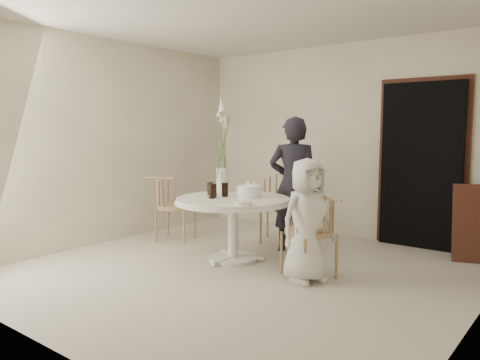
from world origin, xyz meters
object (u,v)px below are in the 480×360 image
Objects in this scene: chair_far at (282,196)px; girl at (294,185)px; chair_right at (317,225)px; birthday_cake at (249,192)px; chair_left at (167,199)px; table at (233,208)px; flower_vase at (222,155)px; boy at (307,220)px.

chair_far is 0.67m from girl.
chair_right is 1.03m from birthday_cake.
chair_left is 1.47m from birthday_cake.
table is 1.21m from chair_far.
flower_vase is at bearing 4.91° from girl.
birthday_cake is at bearing -116.31° from chair_left.
table is at bearing -127.49° from birthday_cake.
chair_far is 1.10m from birthday_cake.
flower_vase is (0.90, 0.11, 0.62)m from chair_left.
boy is at bearing 103.38° from girl.
chair_right is 0.52× the size of girl.
boy is (1.17, -1.34, 0.01)m from chair_far.
flower_vase is at bearing 95.29° from boy.
chair_right is 1.70m from flower_vase.
chair_left is at bearing -6.57° from girl.
chair_right and chair_left have the same top height.
birthday_cake is (0.11, 0.15, 0.18)m from table.
table is 4.78× the size of birthday_cake.
girl is at bearing -114.01° from chair_right.
chair_left is at bearing 177.17° from birthday_cake.
chair_far is 1.10m from flower_vase.
chair_right is 1.00× the size of chair_left.
girl is at bearing -66.45° from chair_far.
table is at bearing -37.27° from flower_vase.
chair_left is (-1.33, 0.22, -0.05)m from table.
chair_right is 2.45m from chair_left.
table is 1.42× the size of chair_far.
flower_vase is at bearing 161.55° from birthday_cake.
chair_far is 0.79× the size of flower_vase.
flower_vase is (-1.49, 0.47, 0.57)m from boy.
chair_left is at bearing -163.60° from chair_far.
chair_far is 3.36× the size of birthday_cake.
chair_far is at bearing -74.38° from chair_left.
girl is at bearing 29.91° from flower_vase.
birthday_cake is at bearing -18.45° from flower_vase.
boy is at bearing -17.38° from flower_vase.
chair_far is at bearing -113.02° from chair_right.
flower_vase is at bearing 142.73° from table.
table is at bearing -69.40° from chair_right.
chair_far is 0.76× the size of boy.
flower_vase is (-0.55, 0.18, 0.39)m from birthday_cake.
chair_far reaches higher than chair_left.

